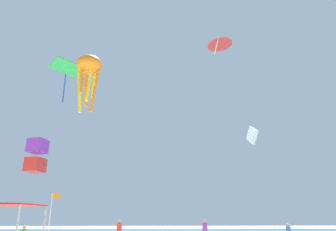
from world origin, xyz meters
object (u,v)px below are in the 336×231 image
at_px(person_leftmost, 119,229).
at_px(kite_box_purple, 36,155).
at_px(person_near_tent, 205,229).
at_px(kite_octopus_orange, 89,67).
at_px(kite_diamond_green, 66,69).
at_px(kite_parafoil_white, 252,135).
at_px(banner_flag, 51,215).
at_px(kite_delta_red, 219,43).

bearing_deg(person_leftmost, kite_box_purple, 94.76).
bearing_deg(person_near_tent, kite_box_purple, -82.10).
xyz_separation_m(kite_octopus_orange, kite_diamond_green, (-3.18, 4.31, 1.93)).
height_order(kite_parafoil_white, kite_diamond_green, kite_diamond_green).
height_order(banner_flag, kite_octopus_orange, kite_octopus_orange).
bearing_deg(banner_flag, person_leftmost, 47.77).
bearing_deg(person_near_tent, kite_octopus_orange, -41.68).
relative_size(kite_box_purple, kite_diamond_green, 0.90).
bearing_deg(kite_parafoil_white, kite_octopus_orange, -33.44).
relative_size(kite_octopus_orange, kite_diamond_green, 1.26).
xyz_separation_m(person_near_tent, banner_flag, (-11.27, -4.92, 1.11)).
relative_size(kite_octopus_orange, kite_delta_red, 1.10).
height_order(person_near_tent, person_leftmost, person_near_tent).
distance_m(kite_box_purple, kite_diamond_green, 9.34).
distance_m(kite_parafoil_white, kite_box_purple, 28.24).
bearing_deg(person_near_tent, kite_delta_red, 173.83).
height_order(banner_flag, kite_parafoil_white, kite_parafoil_white).
height_order(person_near_tent, kite_octopus_orange, kite_octopus_orange).
height_order(kite_octopus_orange, kite_delta_red, kite_delta_red).
bearing_deg(kite_diamond_green, person_leftmost, 54.73).
distance_m(banner_flag, kite_delta_red, 28.30).
height_order(kite_parafoil_white, kite_box_purple, kite_parafoil_white).
relative_size(person_near_tent, banner_flag, 0.51).
distance_m(person_leftmost, kite_octopus_orange, 13.38).
xyz_separation_m(person_near_tent, kite_parafoil_white, (9.28, 14.93, 11.89)).
height_order(person_near_tent, kite_delta_red, kite_delta_red).
xyz_separation_m(banner_flag, kite_delta_red, (14.93, 11.98, 20.84)).
height_order(person_near_tent, kite_diamond_green, kite_diamond_green).
bearing_deg(kite_parafoil_white, person_leftmost, -36.90).
bearing_deg(person_leftmost, kite_diamond_green, 121.85).
distance_m(person_leftmost, kite_parafoil_white, 25.37).
bearing_deg(kite_delta_red, kite_diamond_green, 142.04).
distance_m(kite_parafoil_white, kite_diamond_green, 27.04).
relative_size(person_leftmost, kite_box_purple, 0.54).
relative_size(banner_flag, kite_parafoil_white, 0.54).
relative_size(kite_delta_red, kite_diamond_green, 1.15).
bearing_deg(kite_box_purple, person_near_tent, -176.60).
bearing_deg(kite_diamond_green, banner_flag, -18.82).
relative_size(kite_box_purple, kite_delta_red, 0.78).
relative_size(person_leftmost, banner_flag, 0.50).
distance_m(banner_flag, kite_octopus_orange, 11.36).
bearing_deg(banner_flag, kite_parafoil_white, 44.01).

